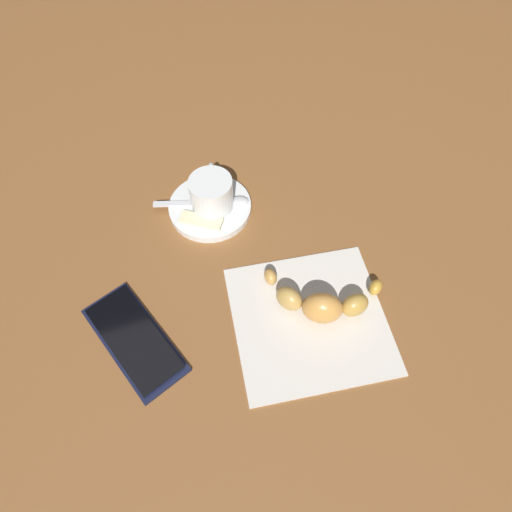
{
  "coord_description": "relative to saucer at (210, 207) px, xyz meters",
  "views": [
    {
      "loc": [
        0.29,
        -0.11,
        0.51
      ],
      "look_at": [
        -0.01,
        -0.01,
        0.01
      ],
      "focal_mm": 30.58,
      "sensor_mm": 36.0,
      "label": 1
    }
  ],
  "objects": [
    {
      "name": "ground_plane",
      "position": [
        0.12,
        0.04,
        -0.01
      ],
      "size": [
        1.8,
        1.8,
        0.0
      ],
      "primitive_type": "plane",
      "color": "brown"
    },
    {
      "name": "saucer",
      "position": [
        0.0,
        0.0,
        0.0
      ],
      "size": [
        0.12,
        0.12,
        0.01
      ],
      "primitive_type": "cylinder",
      "color": "white",
      "rests_on": "ground"
    },
    {
      "name": "espresso_cup",
      "position": [
        -0.0,
        0.0,
        0.03
      ],
      "size": [
        0.08,
        0.06,
        0.05
      ],
      "color": "white",
      "rests_on": "saucer"
    },
    {
      "name": "teaspoon",
      "position": [
        0.0,
        0.01,
        0.01
      ],
      "size": [
        0.05,
        0.14,
        0.01
      ],
      "color": "silver",
      "rests_on": "saucer"
    },
    {
      "name": "sugar_packet",
      "position": [
        0.03,
        -0.02,
        0.01
      ],
      "size": [
        0.05,
        0.06,
        0.01
      ],
      "primitive_type": "cube",
      "rotation": [
        0.0,
        0.0,
        7.27
      ],
      "color": "beige",
      "rests_on": "saucer"
    },
    {
      "name": "napkin",
      "position": [
        0.21,
        0.07,
        -0.0
      ],
      "size": [
        0.21,
        0.22,
        0.0
      ],
      "primitive_type": "cube",
      "rotation": [
        0.0,
        0.0,
        -0.13
      ],
      "color": "silver",
      "rests_on": "ground"
    },
    {
      "name": "croissant",
      "position": [
        0.21,
        0.09,
        0.02
      ],
      "size": [
        0.11,
        0.15,
        0.05
      ],
      "color": "#C89247",
      "rests_on": "napkin"
    },
    {
      "name": "cell_phone",
      "position": [
        0.17,
        -0.15,
        -0.0
      ],
      "size": [
        0.17,
        0.12,
        0.01
      ],
      "color": "#151933",
      "rests_on": "ground"
    }
  ]
}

